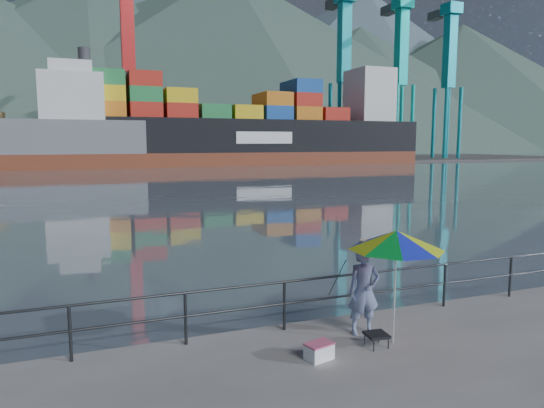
{
  "coord_description": "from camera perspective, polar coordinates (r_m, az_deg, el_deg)",
  "views": [
    {
      "loc": [
        -2.59,
        -7.02,
        3.79
      ],
      "look_at": [
        2.37,
        6.0,
        2.0
      ],
      "focal_mm": 32.0,
      "sensor_mm": 36.0,
      "label": 1
    }
  ],
  "objects": [
    {
      "name": "container_stacks",
      "position": [
        107.53,
        -0.58,
        6.88
      ],
      "size": [
        58.0,
        8.4,
        7.8
      ],
      "color": "#194CA5",
      "rests_on": "ground"
    },
    {
      "name": "fishing_rod",
      "position": [
        10.78,
        7.53,
        -13.33
      ],
      "size": [
        0.58,
        1.76,
        1.3
      ],
      "primitive_type": "cylinder",
      "rotation": [
        0.96,
        0.0,
        -0.31
      ],
      "color": "black",
      "rests_on": "ground"
    },
    {
      "name": "fisherman",
      "position": [
        9.84,
        10.76,
        -10.03
      ],
      "size": [
        0.7,
        0.53,
        1.75
      ],
      "primitive_type": "imported",
      "rotation": [
        0.0,
        0.0,
        -0.18
      ],
      "color": "#274892",
      "rests_on": "ground"
    },
    {
      "name": "guardrail",
      "position": [
        9.67,
        -4.16,
        -12.46
      ],
      "size": [
        22.0,
        0.06,
        1.03
      ],
      "color": "#2D3033",
      "rests_on": "ground"
    },
    {
      "name": "container_ship",
      "position": [
        87.94,
        -1.01,
        8.64
      ],
      "size": [
        61.72,
        10.29,
        18.1
      ],
      "color": "brown",
      "rests_on": "ground"
    },
    {
      "name": "harbor_water",
      "position": [
        137.1,
        -19.84,
        5.3
      ],
      "size": [
        500.0,
        280.0,
        0.0
      ],
      "primitive_type": "cube",
      "color": "slate",
      "rests_on": "ground"
    },
    {
      "name": "far_dock",
      "position": [
        100.88,
        -13.71,
        4.96
      ],
      "size": [
        200.0,
        40.0,
        0.4
      ],
      "primitive_type": "cube",
      "color": "#514F4C",
      "rests_on": "ground"
    },
    {
      "name": "mountains",
      "position": [
        221.02,
        -10.2,
        15.47
      ],
      "size": [
        600.0,
        332.8,
        80.0
      ],
      "color": "#385147",
      "rests_on": "ground"
    },
    {
      "name": "folding_stool",
      "position": [
        9.55,
        12.19,
        -15.34
      ],
      "size": [
        0.43,
        0.43,
        0.26
      ],
      "color": "black",
      "rests_on": "ground"
    },
    {
      "name": "beach_umbrella",
      "position": [
        9.28,
        14.41,
        -4.14
      ],
      "size": [
        2.23,
        2.23,
        2.17
      ],
      "color": "white",
      "rests_on": "ground"
    },
    {
      "name": "cooler_bag",
      "position": [
        8.91,
        5.56,
        -16.93
      ],
      "size": [
        0.53,
        0.42,
        0.27
      ],
      "primitive_type": "cube",
      "rotation": [
        0.0,
        0.0,
        0.26
      ],
      "color": "white",
      "rests_on": "ground"
    },
    {
      "name": "port_cranes",
      "position": [
        97.79,
        -0.6,
        14.49
      ],
      "size": [
        116.0,
        28.0,
        38.4
      ],
      "color": "#B83F16",
      "rests_on": "ground"
    }
  ]
}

